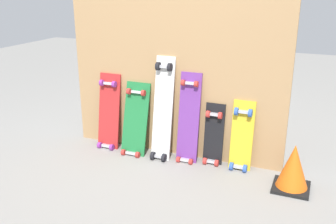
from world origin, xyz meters
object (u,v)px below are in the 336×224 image
at_px(skateboard_red, 109,115).
at_px(traffic_cone, 293,168).
at_px(skateboard_black, 213,138).
at_px(skateboard_green, 135,123).
at_px(skateboard_white, 163,112).
at_px(skateboard_yellow, 241,139).
at_px(skateboard_purple, 188,122).

height_order(skateboard_red, traffic_cone, skateboard_red).
height_order(skateboard_black, traffic_cone, skateboard_black).
distance_m(skateboard_red, skateboard_green, 0.30).
bearing_deg(skateboard_white, traffic_cone, -7.83).
xyz_separation_m(skateboard_green, skateboard_yellow, (0.97, 0.05, -0.03)).
xyz_separation_m(skateboard_red, skateboard_purple, (0.80, 0.00, 0.04)).
relative_size(skateboard_black, skateboard_yellow, 0.92).
height_order(skateboard_green, skateboard_yellow, skateboard_green).
bearing_deg(skateboard_purple, traffic_cone, -11.24).
bearing_deg(skateboard_black, skateboard_white, -174.11).
xyz_separation_m(skateboard_black, skateboard_yellow, (0.24, -0.01, 0.03)).
bearing_deg(skateboard_white, skateboard_purple, 5.72).
relative_size(skateboard_green, skateboard_white, 0.75).
bearing_deg(skateboard_black, skateboard_green, -175.51).
xyz_separation_m(skateboard_white, skateboard_yellow, (0.70, 0.04, -0.16)).
bearing_deg(skateboard_white, skateboard_green, -177.87).
distance_m(skateboard_white, skateboard_yellow, 0.72).
distance_m(skateboard_red, skateboard_white, 0.57).
xyz_separation_m(skateboard_black, traffic_cone, (0.68, -0.20, -0.06)).
distance_m(skateboard_green, skateboard_yellow, 0.97).
bearing_deg(traffic_cone, skateboard_red, 174.09).
relative_size(skateboard_white, skateboard_yellow, 1.49).
relative_size(skateboard_red, skateboard_white, 0.80).
xyz_separation_m(skateboard_green, skateboard_purple, (0.50, 0.03, 0.07)).
bearing_deg(skateboard_yellow, skateboard_purple, -178.32).
bearing_deg(traffic_cone, skateboard_purple, 168.76).
bearing_deg(skateboard_yellow, skateboard_red, -179.21).
height_order(skateboard_yellow, traffic_cone, skateboard_yellow).
distance_m(skateboard_green, skateboard_black, 0.73).
bearing_deg(skateboard_green, traffic_cone, -5.94).
height_order(skateboard_white, skateboard_yellow, skateboard_white).
height_order(skateboard_red, skateboard_black, skateboard_red).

